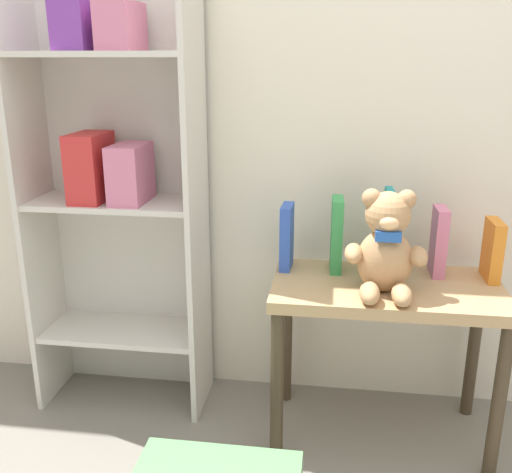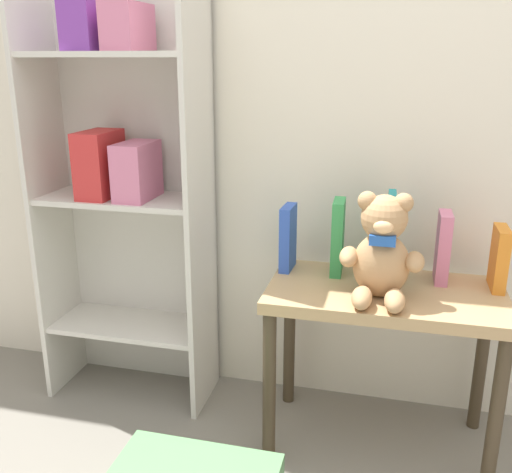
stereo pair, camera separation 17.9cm
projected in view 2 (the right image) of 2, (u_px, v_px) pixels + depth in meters
name	position (u px, v px, depth m)	size (l,w,h in m)	color
wall_back	(375.00, 36.00, 1.76)	(4.80, 0.06, 2.50)	silver
bookshelf_side	(125.00, 174.00, 1.94)	(0.58, 0.27, 1.46)	beige
display_table	(384.00, 315.00, 1.72)	(0.69, 0.38, 0.53)	tan
teddy_bear	(382.00, 251.00, 1.59)	(0.23, 0.21, 0.31)	tan
book_standing_blue	(288.00, 238.00, 1.83)	(0.03, 0.11, 0.21)	#2D51B7
book_standing_green	(338.00, 237.00, 1.79)	(0.03, 0.11, 0.24)	#33934C
book_standing_teal	(390.00, 237.00, 1.73)	(0.02, 0.14, 0.27)	teal
book_standing_pink	(443.00, 248.00, 1.72)	(0.04, 0.11, 0.22)	#D17093
book_standing_orange	(499.00, 258.00, 1.67)	(0.04, 0.12, 0.19)	orange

